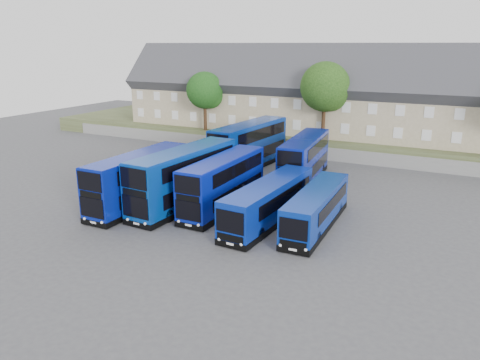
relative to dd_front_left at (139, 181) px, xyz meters
name	(u,v)px	position (x,y,z in m)	size (l,w,h in m)	color
ground	(194,223)	(6.14, -1.30, -2.16)	(120.00, 120.00, 0.00)	#47474C
retaining_wall	(302,151)	(6.14, 22.70, -1.41)	(70.00, 0.40, 1.50)	slate
earth_bank	(327,135)	(6.14, 32.70, -1.16)	(80.00, 20.00, 2.00)	#464B2A
terrace_row	(367,99)	(12.14, 28.70, 4.44)	(66.00, 10.40, 11.20)	tan
dd_front_left	(139,181)	(0.00, 0.00, 0.00)	(2.55, 11.07, 4.40)	#081B96
dd_front_mid	(184,179)	(3.32, 1.72, 0.18)	(3.43, 12.11, 4.76)	#083795
dd_front_right	(223,184)	(6.52, 2.57, -0.07)	(2.54, 10.73, 4.25)	#091CA8
dd_rear_left	(249,146)	(2.65, 15.44, 0.23)	(3.75, 12.40, 4.86)	navy
dd_rear_right	(304,160)	(9.80, 12.98, 0.00)	(3.61, 11.23, 4.39)	#081A95
coach_east_a	(269,203)	(11.10, 1.39, -0.62)	(2.97, 11.58, 3.14)	#08279F
coach_east_b	(316,209)	(14.64, 2.02, -0.74)	(2.62, 10.71, 2.91)	#082A98
tree_west	(206,92)	(-7.71, 23.80, 4.89)	(4.80, 4.80, 7.65)	#382314
tree_mid	(326,89)	(8.29, 24.30, 5.91)	(5.76, 5.76, 9.18)	#382314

